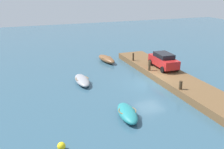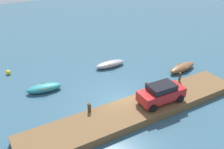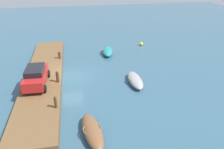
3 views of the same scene
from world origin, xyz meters
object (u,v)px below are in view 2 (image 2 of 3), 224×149
rowboat_brown (182,67)px  mooring_post_mid_east (180,77)px  rowboat_grey (110,64)px  dinghy_teal (44,88)px  mooring_post_mid_west (146,88)px  mooring_post_west (89,108)px  parked_car (161,93)px  marker_buoy (8,72)px

rowboat_brown → mooring_post_mid_east: bearing=-146.6°
rowboat_grey → rowboat_brown: rowboat_brown is taller
dinghy_teal → mooring_post_mid_east: size_ratio=3.71×
mooring_post_mid_west → mooring_post_mid_east: (3.88, 0.00, -0.05)m
mooring_post_west → mooring_post_mid_east: 9.32m
dinghy_teal → rowboat_brown: bearing=-5.2°
rowboat_grey → mooring_post_mid_west: (-0.41, -6.95, 0.80)m
mooring_post_west → parked_car: size_ratio=0.19×
mooring_post_mid_west → mooring_post_mid_east: bearing=0.0°
dinghy_teal → marker_buoy: 5.52m
rowboat_brown → parked_car: parked_car is taller
mooring_post_mid_west → marker_buoy: bearing=131.6°
rowboat_brown → mooring_post_mid_west: bearing=-168.1°
mooring_post_mid_east → marker_buoy: bearing=141.3°
mooring_post_mid_west → marker_buoy: size_ratio=2.05×
dinghy_teal → parked_car: bearing=-36.3°
rowboat_brown → mooring_post_mid_east: 3.60m
dinghy_teal → mooring_post_mid_west: size_ratio=3.34×
mooring_post_mid_west → marker_buoy: 14.36m
mooring_post_west → marker_buoy: size_ratio=1.52×
mooring_post_mid_east → rowboat_grey: bearing=116.5°
mooring_post_west → parked_car: 5.90m
mooring_post_west → rowboat_grey: bearing=49.9°
rowboat_grey → rowboat_brown: 7.68m
marker_buoy → dinghy_teal: bearing=-66.5°
mooring_post_mid_west → rowboat_grey: bearing=86.7°
mooring_post_mid_west → mooring_post_west: bearing=180.0°
parked_car → dinghy_teal: bearing=137.6°
rowboat_brown → mooring_post_mid_west: 6.97m
rowboat_brown → parked_car: 7.61m
marker_buoy → rowboat_brown: bearing=-27.6°
dinghy_teal → mooring_post_mid_east: 12.56m
dinghy_teal → rowboat_brown: 14.25m
mooring_post_mid_west → dinghy_teal: bearing=142.2°
rowboat_grey → mooring_post_west: mooring_post_west is taller
rowboat_grey → dinghy_teal: bearing=-169.2°
rowboat_grey → marker_buoy: rowboat_grey is taller
rowboat_grey → dinghy_teal: size_ratio=1.03×
rowboat_brown → mooring_post_mid_west: (-6.53, -2.32, 0.76)m
mooring_post_mid_east → marker_buoy: 17.18m
mooring_post_mid_east → mooring_post_mid_west: bearing=180.0°
dinghy_teal → mooring_post_mid_east: mooring_post_mid_east is taller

